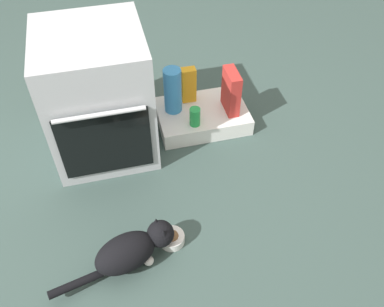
{
  "coord_description": "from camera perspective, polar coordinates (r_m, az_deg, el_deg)",
  "views": [
    {
      "loc": [
        0.08,
        -1.51,
        1.83
      ],
      "look_at": [
        0.44,
        -0.06,
        0.25
      ],
      "focal_mm": 38.64,
      "sensor_mm": 36.0,
      "label": 1
    }
  ],
  "objects": [
    {
      "name": "ground",
      "position": [
        2.38,
        -10.75,
        -5.07
      ],
      "size": [
        8.0,
        8.0,
        0.0
      ],
      "primitive_type": "plane",
      "color": "#384C47"
    },
    {
      "name": "oven",
      "position": [
        2.39,
        -12.84,
        7.75
      ],
      "size": [
        0.57,
        0.63,
        0.76
      ],
      "color": "#B7BABF",
      "rests_on": "ground"
    },
    {
      "name": "pantry_cabinet",
      "position": [
        2.69,
        1.4,
        5.2
      ],
      "size": [
        0.57,
        0.39,
        0.11
      ],
      "primitive_type": "cube",
      "color": "white",
      "rests_on": "ground"
    },
    {
      "name": "food_bowl",
      "position": [
        2.12,
        -2.78,
        -11.57
      ],
      "size": [
        0.13,
        0.13,
        0.08
      ],
      "color": "white",
      "rests_on": "ground"
    },
    {
      "name": "cat",
      "position": [
        2.02,
        -8.31,
        -13.01
      ],
      "size": [
        0.62,
        0.26,
        0.2
      ],
      "rotation": [
        0.0,
        0.0,
        0.3
      ],
      "color": "black",
      "rests_on": "ground"
    },
    {
      "name": "soda_can",
      "position": [
        2.51,
        0.4,
        5.1
      ],
      "size": [
        0.07,
        0.07,
        0.12
      ],
      "primitive_type": "cylinder",
      "color": "green",
      "rests_on": "pantry_cabinet"
    },
    {
      "name": "juice_carton",
      "position": [
        2.66,
        -0.48,
        9.45
      ],
      "size": [
        0.09,
        0.06,
        0.24
      ],
      "primitive_type": "cube",
      "color": "orange",
      "rests_on": "pantry_cabinet"
    },
    {
      "name": "cereal_box",
      "position": [
        2.59,
        5.42,
        8.54
      ],
      "size": [
        0.07,
        0.18,
        0.28
      ],
      "primitive_type": "cube",
      "color": "#B72D28",
      "rests_on": "pantry_cabinet"
    },
    {
      "name": "water_bottle",
      "position": [
        2.57,
        -2.68,
        8.67
      ],
      "size": [
        0.11,
        0.11,
        0.3
      ],
      "primitive_type": "cylinder",
      "color": "#388CD1",
      "rests_on": "pantry_cabinet"
    }
  ]
}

